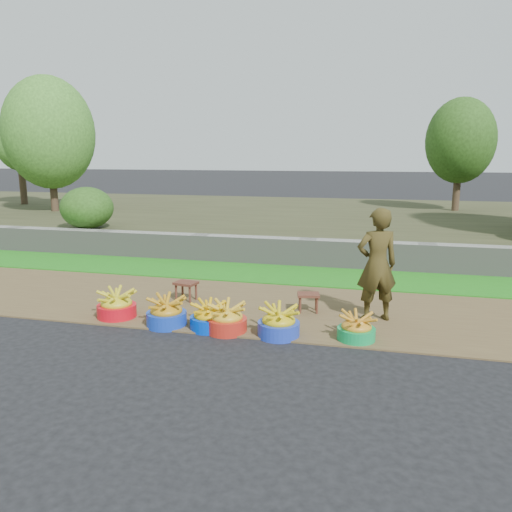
% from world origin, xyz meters
% --- Properties ---
extents(ground_plane, '(120.00, 120.00, 0.00)m').
position_xyz_m(ground_plane, '(0.00, 0.00, 0.00)').
color(ground_plane, black).
rests_on(ground_plane, ground).
extents(dirt_shoulder, '(80.00, 2.50, 0.02)m').
position_xyz_m(dirt_shoulder, '(0.00, 1.25, 0.01)').
color(dirt_shoulder, brown).
rests_on(dirt_shoulder, ground).
extents(grass_verge, '(80.00, 1.50, 0.04)m').
position_xyz_m(grass_verge, '(0.00, 3.25, 0.02)').
color(grass_verge, '#1F7917').
rests_on(grass_verge, ground).
extents(retaining_wall, '(80.00, 0.35, 0.55)m').
position_xyz_m(retaining_wall, '(0.00, 4.10, 0.28)').
color(retaining_wall, gray).
rests_on(retaining_wall, ground).
extents(earth_bank, '(80.00, 10.00, 0.50)m').
position_xyz_m(earth_bank, '(0.00, 9.00, 0.25)').
color(earth_bank, '#373920').
rests_on(earth_bank, ground).
extents(basin_a, '(0.52, 0.52, 0.39)m').
position_xyz_m(basin_a, '(-2.06, 0.33, 0.17)').
color(basin_a, red).
rests_on(basin_a, ground).
extents(basin_b, '(0.52, 0.52, 0.39)m').
position_xyz_m(basin_b, '(-1.28, 0.20, 0.17)').
color(basin_b, '#1337B1').
rests_on(basin_b, ground).
extents(basin_c, '(0.48, 0.48, 0.35)m').
position_xyz_m(basin_c, '(-0.70, 0.21, 0.16)').
color(basin_c, '#0035CE').
rests_on(basin_c, ground).
extents(basin_d, '(0.50, 0.50, 0.38)m').
position_xyz_m(basin_d, '(-0.45, 0.17, 0.17)').
color(basin_d, '#B02317').
rests_on(basin_d, ground).
extents(basin_e, '(0.51, 0.51, 0.38)m').
position_xyz_m(basin_e, '(0.20, 0.18, 0.17)').
color(basin_e, '#1D37B2').
rests_on(basin_e, ground).
extents(basin_f, '(0.45, 0.45, 0.34)m').
position_xyz_m(basin_f, '(1.13, 0.25, 0.15)').
color(basin_f, '#0D9346').
rests_on(basin_f, ground).
extents(stool_left, '(0.36, 0.31, 0.28)m').
position_xyz_m(stool_left, '(-1.44, 1.29, 0.25)').
color(stool_left, '#4E281B').
rests_on(stool_left, dirt_shoulder).
extents(stool_right, '(0.34, 0.28, 0.27)m').
position_xyz_m(stool_right, '(0.43, 1.16, 0.23)').
color(stool_right, '#4E281B').
rests_on(stool_right, dirt_shoulder).
extents(vendor_woman, '(0.64, 0.53, 1.49)m').
position_xyz_m(vendor_woman, '(1.33, 1.06, 0.77)').
color(vendor_woman, black).
rests_on(vendor_woman, dirt_shoulder).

